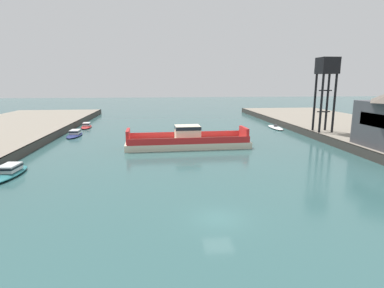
# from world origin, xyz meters

# --- Properties ---
(ground_plane) EXTENTS (400.00, 400.00, 0.00)m
(ground_plane) POSITION_xyz_m (0.00, 0.00, 0.00)
(ground_plane) COLOR #335B5B
(chain_ferry) EXTENTS (21.82, 7.33, 3.81)m
(chain_ferry) POSITION_xyz_m (-0.04, 29.54, 1.14)
(chain_ferry) COLOR beige
(chain_ferry) RESTS_ON ground
(moored_boat_near_left) EXTENTS (2.90, 7.27, 1.20)m
(moored_boat_near_left) POSITION_xyz_m (-23.19, 55.17, 0.44)
(moored_boat_near_left) COLOR red
(moored_boat_near_left) RESTS_ON ground
(moored_boat_near_right) EXTENTS (2.47, 8.40, 0.96)m
(moored_boat_near_right) POSITION_xyz_m (23.43, 49.05, 0.24)
(moored_boat_near_right) COLOR white
(moored_boat_near_right) RESTS_ON ground
(moored_boat_mid_right) EXTENTS (2.75, 7.72, 1.28)m
(moored_boat_mid_right) POSITION_xyz_m (-22.85, 42.94, 0.48)
(moored_boat_mid_right) COLOR navy
(moored_boat_mid_right) RESTS_ON ground
(moored_boat_far_left) EXTENTS (3.19, 8.20, 1.38)m
(moored_boat_far_left) POSITION_xyz_m (-23.38, 14.50, 0.51)
(moored_boat_far_left) COLOR #237075
(moored_boat_far_left) RESTS_ON ground
(crane_tower) EXTENTS (3.46, 3.46, 14.51)m
(crane_tower) POSITION_xyz_m (27.84, 35.07, 12.97)
(crane_tower) COLOR black
(crane_tower) RESTS_ON quay_right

